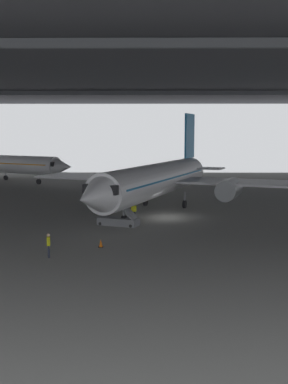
{
  "coord_description": "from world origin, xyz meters",
  "views": [
    {
      "loc": [
        -1.86,
        -45.98,
        8.33
      ],
      "look_at": [
        -2.2,
        0.65,
        2.49
      ],
      "focal_mm": 43.34,
      "sensor_mm": 36.0,
      "label": 1
    }
  ],
  "objects_px": {
    "crew_worker_near_nose": "(49,244)",
    "airplane_distant": "(3,164)",
    "airplane_main": "(159,179)",
    "baggage_tug": "(126,192)",
    "boarding_stairs": "(118,217)",
    "traffic_cone_orange": "(101,243)",
    "crew_worker_by_stairs": "(134,211)"
  },
  "relations": [
    {
      "from": "airplane_distant",
      "to": "baggage_tug",
      "type": "height_order",
      "value": "airplane_distant"
    },
    {
      "from": "crew_worker_by_stairs",
      "to": "airplane_main",
      "type": "bearing_deg",
      "value": 67.8
    },
    {
      "from": "airplane_main",
      "to": "baggage_tug",
      "type": "relative_size",
      "value": 13.67
    },
    {
      "from": "airplane_main",
      "to": "airplane_distant",
      "type": "bearing_deg",
      "value": 131.48
    },
    {
      "from": "airplane_main",
      "to": "traffic_cone_orange",
      "type": "xyz_separation_m",
      "value": [
        -4.73,
        -17.31,
        -3.07
      ]
    },
    {
      "from": "crew_worker_near_nose",
      "to": "crew_worker_by_stairs",
      "type": "height_order",
      "value": "crew_worker_near_nose"
    },
    {
      "from": "crew_worker_near_nose",
      "to": "crew_worker_by_stairs",
      "type": "bearing_deg",
      "value": 68.76
    },
    {
      "from": "boarding_stairs",
      "to": "airplane_distant",
      "type": "relative_size",
      "value": 0.16
    },
    {
      "from": "crew_worker_near_nose",
      "to": "crew_worker_by_stairs",
      "type": "relative_size",
      "value": 1.02
    },
    {
      "from": "airplane_main",
      "to": "airplane_distant",
      "type": "relative_size",
      "value": 1.21
    },
    {
      "from": "crew_worker_near_nose",
      "to": "boarding_stairs",
      "type": "bearing_deg",
      "value": 70.75
    },
    {
      "from": "traffic_cone_orange",
      "to": "baggage_tug",
      "type": "relative_size",
      "value": 0.24
    },
    {
      "from": "crew_worker_by_stairs",
      "to": "baggage_tug",
      "type": "distance_m",
      "value": 17.57
    },
    {
      "from": "boarding_stairs",
      "to": "crew_worker_by_stairs",
      "type": "relative_size",
      "value": 2.78
    },
    {
      "from": "airplane_main",
      "to": "baggage_tug",
      "type": "height_order",
      "value": "airplane_main"
    },
    {
      "from": "baggage_tug",
      "to": "boarding_stairs",
      "type": "bearing_deg",
      "value": -89.58
    },
    {
      "from": "boarding_stairs",
      "to": "crew_worker_by_stairs",
      "type": "distance_m",
      "value": 2.85
    },
    {
      "from": "boarding_stairs",
      "to": "traffic_cone_orange",
      "type": "height_order",
      "value": "boarding_stairs"
    },
    {
      "from": "traffic_cone_orange",
      "to": "baggage_tug",
      "type": "distance_m",
      "value": 28.43
    },
    {
      "from": "crew_worker_by_stairs",
      "to": "airplane_distant",
      "type": "height_order",
      "value": "airplane_distant"
    },
    {
      "from": "airplane_main",
      "to": "crew_worker_by_stairs",
      "type": "bearing_deg",
      "value": -112.2
    },
    {
      "from": "crew_worker_near_nose",
      "to": "airplane_distant",
      "type": "height_order",
      "value": "airplane_distant"
    },
    {
      "from": "baggage_tug",
      "to": "traffic_cone_orange",
      "type": "bearing_deg",
      "value": -91.16
    },
    {
      "from": "airplane_main",
      "to": "boarding_stairs",
      "type": "bearing_deg",
      "value": -114.38
    },
    {
      "from": "boarding_stairs",
      "to": "traffic_cone_orange",
      "type": "xyz_separation_m",
      "value": [
        -0.72,
        -8.46,
        -0.43
      ]
    },
    {
      "from": "airplane_distant",
      "to": "traffic_cone_orange",
      "type": "relative_size",
      "value": 46.49
    },
    {
      "from": "crew_worker_by_stairs",
      "to": "airplane_distant",
      "type": "relative_size",
      "value": 0.06
    },
    {
      "from": "crew_worker_near_nose",
      "to": "baggage_tug",
      "type": "relative_size",
      "value": 0.68
    },
    {
      "from": "airplane_distant",
      "to": "traffic_cone_orange",
      "type": "xyz_separation_m",
      "value": [
        21.98,
        -47.53,
        -2.84
      ]
    },
    {
      "from": "airplane_distant",
      "to": "baggage_tug",
      "type": "bearing_deg",
      "value": -40.26
    },
    {
      "from": "boarding_stairs",
      "to": "airplane_distant",
      "type": "bearing_deg",
      "value": 120.16
    },
    {
      "from": "boarding_stairs",
      "to": "baggage_tug",
      "type": "distance_m",
      "value": 19.97
    }
  ]
}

